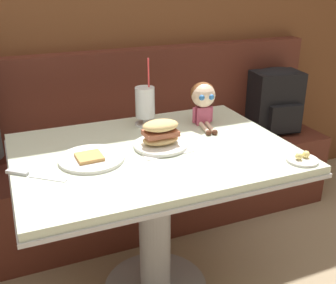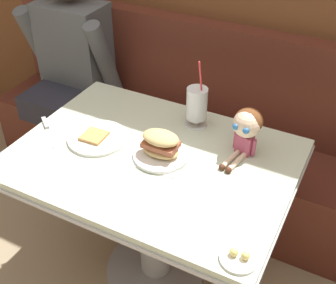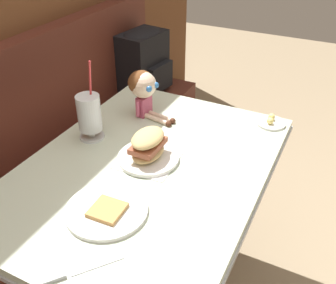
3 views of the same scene
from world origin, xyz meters
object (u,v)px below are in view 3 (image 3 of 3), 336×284
object	(u,v)px
milkshake_glass	(89,115)
seated_doll	(143,87)
toast_plate	(107,210)
sandwich_plate	(148,149)
butter_saucer	(271,122)
backpack	(144,60)
butter_knife	(62,276)

from	to	relation	value
milkshake_glass	seated_doll	xyz separation A→B (m)	(0.25, -0.09, 0.03)
toast_plate	sandwich_plate	xyz separation A→B (m)	(0.29, 0.02, 0.04)
seated_doll	butter_saucer	bearing A→B (deg)	-71.98
milkshake_glass	sandwich_plate	xyz separation A→B (m)	(-0.03, -0.27, -0.06)
toast_plate	backpack	world-z (taller)	backpack
butter_saucer	sandwich_plate	bearing A→B (deg)	143.38
butter_knife	backpack	size ratio (longest dim) A/B	0.48
sandwich_plate	seated_doll	size ratio (longest dim) A/B	0.97
butter_saucer	butter_knife	bearing A→B (deg)	163.93
toast_plate	butter_knife	size ratio (longest dim) A/B	1.28
butter_saucer	backpack	size ratio (longest dim) A/B	0.30
toast_plate	butter_saucer	bearing A→B (deg)	-23.02
sandwich_plate	butter_saucer	size ratio (longest dim) A/B	1.83
toast_plate	butter_saucer	world-z (taller)	butter_saucer
milkshake_glass	butter_knife	bearing A→B (deg)	-150.61
toast_plate	milkshake_glass	bearing A→B (deg)	41.78
sandwich_plate	butter_saucer	world-z (taller)	sandwich_plate
butter_knife	sandwich_plate	bearing A→B (deg)	5.28
butter_knife	seated_doll	distance (m)	0.85
milkshake_glass	toast_plate	bearing A→B (deg)	-138.22
sandwich_plate	toast_plate	bearing A→B (deg)	-176.38
milkshake_glass	butter_saucer	distance (m)	0.73
milkshake_glass	sandwich_plate	bearing A→B (deg)	-96.40
toast_plate	butter_saucer	size ratio (longest dim) A/B	2.08
sandwich_plate	butter_knife	distance (m)	0.54
milkshake_glass	backpack	bearing A→B (deg)	18.46
sandwich_plate	butter_saucer	bearing A→B (deg)	-36.62
butter_knife	backpack	xyz separation A→B (m)	(1.54, 0.64, -0.09)
sandwich_plate	milkshake_glass	bearing A→B (deg)	83.60
seated_doll	backpack	distance (m)	0.87
toast_plate	butter_saucer	distance (m)	0.80
sandwich_plate	seated_doll	bearing A→B (deg)	32.08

